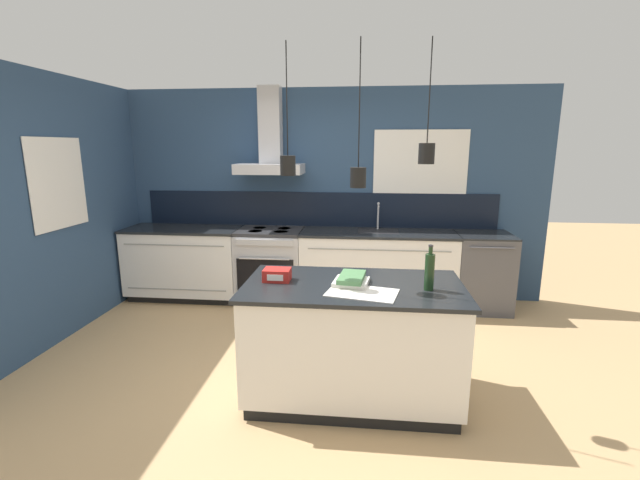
{
  "coord_description": "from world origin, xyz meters",
  "views": [
    {
      "loc": [
        0.58,
        -3.34,
        1.9
      ],
      "look_at": [
        0.18,
        0.53,
        1.05
      ],
      "focal_mm": 24.0,
      "sensor_mm": 36.0,
      "label": 1
    }
  ],
  "objects_px": {
    "oven_range": "(271,266)",
    "red_supply_box": "(277,275)",
    "bottle_on_island": "(429,271)",
    "book_stack": "(351,280)",
    "dishwasher": "(482,271)"
  },
  "relations": [
    {
      "from": "oven_range",
      "to": "dishwasher",
      "type": "bearing_deg",
      "value": 0.1
    },
    {
      "from": "oven_range",
      "to": "book_stack",
      "type": "relative_size",
      "value": 2.74
    },
    {
      "from": "dishwasher",
      "to": "book_stack",
      "type": "bearing_deg",
      "value": -126.3
    },
    {
      "from": "dishwasher",
      "to": "book_stack",
      "type": "xyz_separation_m",
      "value": [
        -1.48,
        -2.02,
        0.49
      ]
    },
    {
      "from": "bottle_on_island",
      "to": "book_stack",
      "type": "xyz_separation_m",
      "value": [
        -0.55,
        0.07,
        -0.1
      ]
    },
    {
      "from": "bottle_on_island",
      "to": "red_supply_box",
      "type": "distance_m",
      "value": 1.12
    },
    {
      "from": "bottle_on_island",
      "to": "red_supply_box",
      "type": "relative_size",
      "value": 1.62
    },
    {
      "from": "oven_range",
      "to": "red_supply_box",
      "type": "relative_size",
      "value": 4.53
    },
    {
      "from": "dishwasher",
      "to": "bottle_on_island",
      "type": "relative_size",
      "value": 2.79
    },
    {
      "from": "oven_range",
      "to": "dishwasher",
      "type": "relative_size",
      "value": 1.0
    },
    {
      "from": "book_stack",
      "to": "red_supply_box",
      "type": "height_order",
      "value": "red_supply_box"
    },
    {
      "from": "oven_range",
      "to": "book_stack",
      "type": "distance_m",
      "value": 2.33
    },
    {
      "from": "red_supply_box",
      "to": "dishwasher",
      "type": "bearing_deg",
      "value": 44.15
    },
    {
      "from": "oven_range",
      "to": "red_supply_box",
      "type": "height_order",
      "value": "red_supply_box"
    },
    {
      "from": "dishwasher",
      "to": "bottle_on_island",
      "type": "height_order",
      "value": "bottle_on_island"
    }
  ]
}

